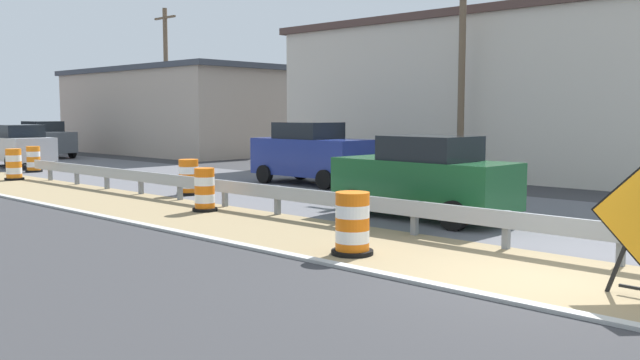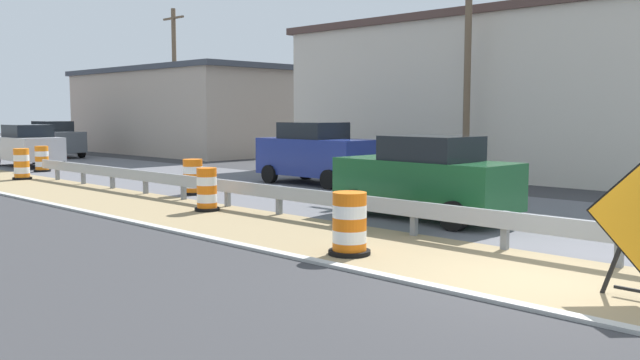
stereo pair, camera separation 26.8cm
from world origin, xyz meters
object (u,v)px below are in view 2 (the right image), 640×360
utility_pole_near (468,47)px  utility_pole_mid (175,81)px  traffic_barrel_farther (22,165)px  car_trailing_near_lane (316,153)px  car_lead_near_lane (27,146)px  traffic_barrel_far (42,160)px  traffic_barrel_nearest (349,226)px  car_trailing_far_lane (426,178)px  traffic_barrel_mid (193,179)px  traffic_barrel_close (207,191)px  car_mid_far_lane (54,139)px

utility_pole_near → utility_pole_mid: bearing=89.3°
traffic_barrel_farther → car_trailing_near_lane: 11.04m
traffic_barrel_farther → car_lead_near_lane: bearing=65.9°
traffic_barrel_far → traffic_barrel_farther: size_ratio=0.94×
traffic_barrel_nearest → utility_pole_near: (11.88, 5.17, 4.25)m
car_trailing_near_lane → traffic_barrel_far: bearing=-159.5°
car_lead_near_lane → car_trailing_far_lane: bearing=-178.4°
car_trailing_near_lane → car_lead_near_lane: bearing=-166.1°
car_trailing_near_lane → traffic_barrel_mid: bearing=-97.4°
car_trailing_far_lane → traffic_barrel_close: bearing=31.8°
utility_pole_mid → car_lead_near_lane: bearing=-179.3°
utility_pole_mid → traffic_barrel_mid: bearing=-122.0°
traffic_barrel_far → car_trailing_near_lane: car_trailing_near_lane is taller
traffic_barrel_close → car_trailing_far_lane: 5.48m
traffic_barrel_farther → utility_pole_mid: (10.69, 5.95, 3.63)m
utility_pole_mid → car_trailing_far_lane: bearing=-109.8°
car_trailing_far_lane → utility_pole_mid: utility_pole_mid is taller
traffic_barrel_mid → traffic_barrel_farther: 8.55m
traffic_barrel_mid → car_mid_far_lane: bearing=76.7°
traffic_barrel_mid → utility_pole_near: utility_pole_near is taller
traffic_barrel_farther → utility_pole_near: (10.45, -12.39, 4.22)m
traffic_barrel_nearest → traffic_barrel_mid: 9.72m
traffic_barrel_close → traffic_barrel_mid: (1.75, 3.10, -0.01)m
car_trailing_near_lane → utility_pole_near: size_ratio=0.47×
car_mid_far_lane → car_trailing_near_lane: bearing=2.3°
traffic_barrel_farther → car_trailing_far_lane: (2.72, -16.19, 0.45)m
car_lead_near_lane → traffic_barrel_mid: bearing=177.8°
car_lead_near_lane → car_trailing_far_lane: car_trailing_far_lane is taller
traffic_barrel_mid → car_mid_far_lane: 20.38m
car_trailing_near_lane → car_trailing_far_lane: 8.17m
car_lead_near_lane → utility_pole_near: utility_pole_near is taller
traffic_barrel_nearest → car_mid_far_lane: size_ratio=0.24×
utility_pole_near → car_trailing_far_lane: bearing=-153.8°
traffic_barrel_mid → utility_pole_near: (8.71, -4.02, 4.26)m
traffic_barrel_nearest → car_lead_near_lane: car_lead_near_lane is taller
traffic_barrel_nearest → car_trailing_near_lane: bearing=47.5°
traffic_barrel_nearest → car_trailing_near_lane: car_trailing_near_lane is taller
car_lead_near_lane → utility_pole_mid: utility_pole_mid is taller
traffic_barrel_mid → traffic_barrel_far: size_ratio=1.00×
traffic_barrel_close → traffic_barrel_far: (1.96, 14.23, -0.01)m
traffic_barrel_nearest → traffic_barrel_far: size_ratio=1.02×
car_trailing_near_lane → traffic_barrel_nearest: bearing=-43.1°
traffic_barrel_close → utility_pole_near: 11.33m
car_mid_far_lane → traffic_barrel_far: bearing=-25.0°
traffic_barrel_far → car_trailing_near_lane: 12.55m
utility_pole_mid → car_trailing_near_lane: bearing=-105.8°
traffic_barrel_far → car_trailing_far_lane: 18.98m
car_trailing_far_lane → utility_pole_mid: size_ratio=0.55×
car_lead_near_lane → car_trailing_far_lane: 22.05m
traffic_barrel_close → car_trailing_far_lane: (2.73, -4.73, 0.48)m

